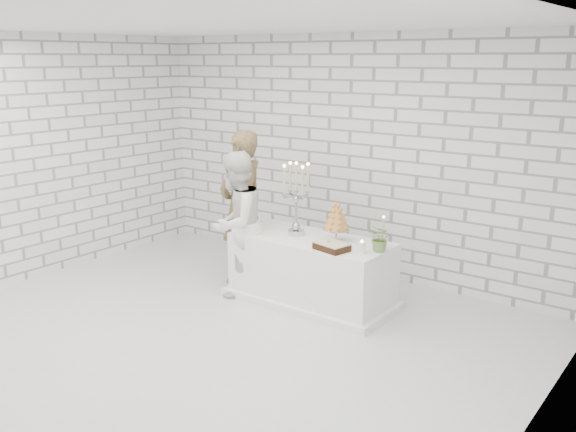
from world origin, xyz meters
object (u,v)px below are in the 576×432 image
object	(u,v)px
bride	(236,224)
groom	(242,207)
candelabra	(296,199)
cake_table	(311,270)
croquembouche	(336,221)

from	to	relation	value
bride	groom	bearing A→B (deg)	-158.88
bride	candelabra	bearing A→B (deg)	106.81
groom	candelabra	distance (m)	0.88
bride	candelabra	distance (m)	0.78
cake_table	groom	bearing A→B (deg)	175.99
bride	croquembouche	bearing A→B (deg)	97.43
cake_table	candelabra	xyz separation A→B (m)	(-0.23, 0.02, 0.79)
candelabra	groom	bearing A→B (deg)	176.28
croquembouche	candelabra	bearing A→B (deg)	-175.50
groom	candelabra	xyz separation A→B (m)	(0.85, -0.06, 0.23)
groom	croquembouche	bearing A→B (deg)	91.43
croquembouche	groom	bearing A→B (deg)	179.36
groom	bride	distance (m)	0.45
groom	candelabra	size ratio (longest dim) A/B	2.24
groom	bride	bearing A→B (deg)	33.18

